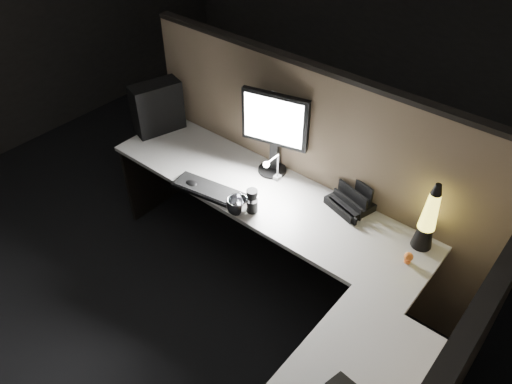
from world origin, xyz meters
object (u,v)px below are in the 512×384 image
Objects in this scene: pc_tower at (157,107)px; keyboard at (209,190)px; lava_lamp at (428,221)px; monitor at (275,126)px.

pc_tower is 0.79× the size of keyboard.
keyboard is 1.09× the size of lava_lamp.
lava_lamp is (1.27, 0.43, 0.17)m from keyboard.
monitor reaches higher than keyboard.
monitor reaches higher than lava_lamp.
keyboard is at bearing -125.78° from monitor.
monitor reaches higher than pc_tower.
lava_lamp reaches higher than pc_tower.
lava_lamp is (2.07, 0.13, -0.00)m from pc_tower.
lava_lamp is at bearing -14.88° from monitor.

